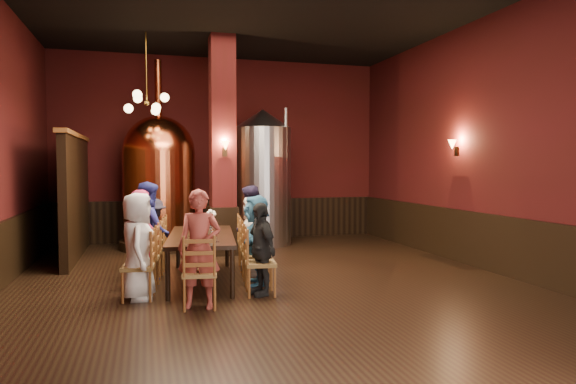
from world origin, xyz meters
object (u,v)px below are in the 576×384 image
object	(u,v)px
dining_table	(201,238)
person_0	(138,246)
steel_vessel	(263,177)
person_2	(149,230)
copper_kettle	(159,180)
rose_vase	(211,215)
person_1	(144,239)

from	to	relation	value
dining_table	person_0	distance (m)	1.31
person_0	dining_table	bearing A→B (deg)	-45.10
steel_vessel	person_2	bearing A→B (deg)	-130.65
person_2	dining_table	bearing A→B (deg)	-129.68
person_2	steel_vessel	distance (m)	4.07
person_2	copper_kettle	xyz separation A→B (m)	(0.26, 3.13, 0.73)
copper_kettle	person_0	bearing A→B (deg)	-95.37
steel_vessel	person_0	bearing A→B (deg)	-122.41
rose_vase	person_0	bearing A→B (deg)	-124.65
copper_kettle	steel_vessel	bearing A→B (deg)	-2.47
dining_table	copper_kettle	world-z (taller)	copper_kettle
person_0	rose_vase	distance (m)	2.18
steel_vessel	copper_kettle	bearing A→B (deg)	177.53
person_2	steel_vessel	bearing A→B (deg)	-52.17
person_1	copper_kettle	world-z (taller)	copper_kettle
person_1	copper_kettle	size ratio (longest dim) A/B	0.36
dining_table	person_2	size ratio (longest dim) A/B	1.57
copper_kettle	rose_vase	bearing A→B (deg)	-72.99
person_1	person_2	size ratio (longest dim) A/B	0.94
steel_vessel	rose_vase	xyz separation A→B (m)	(-1.53, -2.56, -0.61)
dining_table	copper_kettle	size ratio (longest dim) A/B	0.60
person_0	steel_vessel	distance (m)	5.22
person_1	person_2	xyz separation A→B (m)	(0.08, 0.66, 0.05)
dining_table	person_0	size ratio (longest dim) A/B	1.69
copper_kettle	rose_vase	xyz separation A→B (m)	(0.82, -2.67, -0.56)
person_0	person_2	size ratio (longest dim) A/B	0.93
dining_table	rose_vase	distance (m)	0.98
person_1	person_2	world-z (taller)	person_2
dining_table	person_0	world-z (taller)	person_0
person_0	rose_vase	size ratio (longest dim) A/B	4.52
person_1	rose_vase	size ratio (longest dim) A/B	4.54
person_1	rose_vase	bearing A→B (deg)	-37.56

